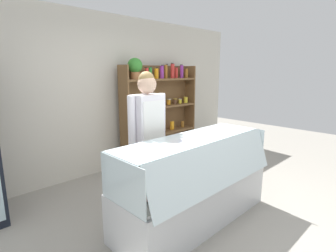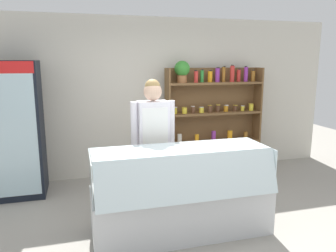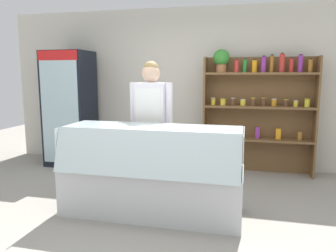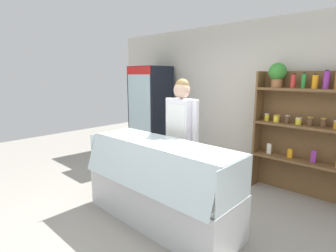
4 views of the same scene
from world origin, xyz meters
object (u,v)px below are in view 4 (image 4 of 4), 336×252
(drinks_fridge, at_px, (151,113))
(shelving_unit, at_px, (314,124))
(deli_display_case, at_px, (160,197))
(shop_clerk, at_px, (181,130))

(drinks_fridge, relative_size, shelving_unit, 1.00)
(drinks_fridge, height_order, deli_display_case, drinks_fridge)
(shop_clerk, bearing_deg, drinks_fridge, 148.60)
(shelving_unit, relative_size, shop_clerk, 1.13)
(drinks_fridge, bearing_deg, shelving_unit, 3.88)
(deli_display_case, bearing_deg, shop_clerk, 106.64)
(shelving_unit, bearing_deg, deli_display_case, -120.89)
(shelving_unit, xyz_separation_m, shop_clerk, (-1.33, -1.32, -0.08))
(shelving_unit, bearing_deg, drinks_fridge, -176.12)
(shop_clerk, bearing_deg, deli_display_case, -73.36)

